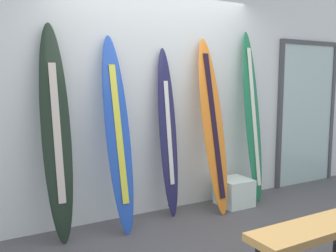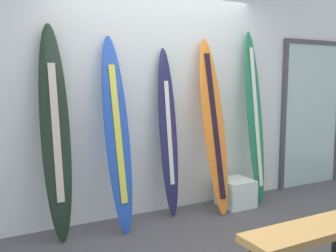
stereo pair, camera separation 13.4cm
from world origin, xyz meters
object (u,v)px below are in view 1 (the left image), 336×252
(surfboard_charcoal, at_px, (56,134))
(display_block_left, at_px, (234,192))
(surfboard_emerald, at_px, (252,118))
(surfboard_cobalt, at_px, (118,135))
(surfboard_sunset, at_px, (213,127))
(glass_door, at_px, (307,111))
(surfboard_navy, at_px, (168,135))
(bench, at_px, (313,233))

(surfboard_charcoal, height_order, display_block_left, surfboard_charcoal)
(surfboard_emerald, bearing_deg, surfboard_cobalt, -178.26)
(surfboard_sunset, xyz_separation_m, surfboard_emerald, (0.66, 0.07, 0.06))
(surfboard_cobalt, height_order, surfboard_emerald, surfboard_emerald)
(surfboard_emerald, relative_size, display_block_left, 5.68)
(surfboard_cobalt, bearing_deg, surfboard_emerald, 1.74)
(display_block_left, bearing_deg, glass_door, 10.07)
(surfboard_emerald, bearing_deg, surfboard_charcoal, -179.87)
(surfboard_cobalt, xyz_separation_m, surfboard_sunset, (1.18, -0.01, 0.02))
(surfboard_emerald, bearing_deg, surfboard_sunset, -174.19)
(surfboard_charcoal, bearing_deg, surfboard_emerald, 0.13)
(surfboard_cobalt, bearing_deg, surfboard_navy, 9.69)
(surfboard_sunset, height_order, bench, surfboard_sunset)
(surfboard_cobalt, bearing_deg, surfboard_sunset, -0.56)
(surfboard_cobalt, distance_m, surfboard_navy, 0.66)
(bench, bearing_deg, display_block_left, 69.67)
(surfboard_charcoal, relative_size, display_block_left, 5.50)
(surfboard_cobalt, distance_m, display_block_left, 1.72)
(surfboard_navy, bearing_deg, display_block_left, -8.73)
(surfboard_charcoal, bearing_deg, surfboard_cobalt, -4.80)
(surfboard_cobalt, bearing_deg, bench, -61.77)
(surfboard_charcoal, height_order, glass_door, glass_door)
(surfboard_navy, distance_m, display_block_left, 1.16)
(bench, bearing_deg, surfboard_navy, 98.10)
(surfboard_sunset, bearing_deg, surfboard_charcoal, 178.00)
(surfboard_navy, distance_m, surfboard_sunset, 0.55)
(surfboard_emerald, relative_size, glass_door, 1.03)
(surfboard_navy, height_order, display_block_left, surfboard_navy)
(surfboard_navy, height_order, bench, surfboard_navy)
(surfboard_sunset, bearing_deg, glass_door, 8.02)
(surfboard_emerald, distance_m, display_block_left, 0.96)
(surfboard_cobalt, distance_m, surfboard_emerald, 1.85)
(surfboard_charcoal, distance_m, surfboard_navy, 1.25)
(glass_door, bearing_deg, display_block_left, -169.93)
(surfboard_sunset, distance_m, glass_door, 1.93)
(surfboard_navy, bearing_deg, surfboard_emerald, -2.60)
(surfboard_navy, relative_size, bench, 1.70)
(surfboard_cobalt, distance_m, glass_door, 3.10)
(surfboard_navy, height_order, surfboard_sunset, surfboard_sunset)
(glass_door, bearing_deg, surfboard_emerald, -170.82)
(surfboard_navy, height_order, surfboard_emerald, surfboard_emerald)
(surfboard_navy, relative_size, surfboard_sunset, 0.94)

